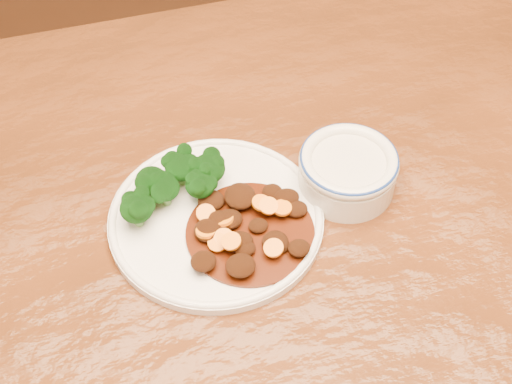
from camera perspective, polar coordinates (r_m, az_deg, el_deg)
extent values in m
cube|color=#5E2C10|center=(0.77, 4.97, -5.03)|extent=(1.55, 0.98, 0.04)
cylinder|color=white|center=(0.77, -3.21, -2.20)|extent=(0.23, 0.23, 0.01)
torus|color=white|center=(0.77, -3.23, -1.96)|extent=(0.23, 0.23, 0.01)
cylinder|color=#689E51|center=(0.78, -7.18, -0.51)|extent=(0.01, 0.01, 0.01)
ellipsoid|color=black|center=(0.76, -7.31, 0.32)|extent=(0.03, 0.03, 0.03)
cylinder|color=#689E51|center=(0.78, -4.42, -0.27)|extent=(0.01, 0.01, 0.01)
ellipsoid|color=black|center=(0.76, -4.50, 0.56)|extent=(0.03, 0.03, 0.03)
cylinder|color=#689E51|center=(0.79, -5.89, 1.15)|extent=(0.01, 0.01, 0.01)
ellipsoid|color=black|center=(0.78, -5.99, 2.06)|extent=(0.04, 0.04, 0.03)
cylinder|color=#689E51|center=(0.79, -3.75, 0.97)|extent=(0.01, 0.01, 0.01)
ellipsoid|color=black|center=(0.78, -3.82, 1.88)|extent=(0.04, 0.04, 0.03)
cylinder|color=#689E51|center=(0.79, -8.23, 0.02)|extent=(0.01, 0.01, 0.01)
ellipsoid|color=black|center=(0.77, -8.38, 0.89)|extent=(0.03, 0.03, 0.03)
cylinder|color=#689E51|center=(0.76, -9.36, -2.15)|extent=(0.01, 0.01, 0.01)
ellipsoid|color=black|center=(0.75, -9.54, -1.29)|extent=(0.04, 0.04, 0.03)
cylinder|color=#401406|center=(0.75, -0.47, -3.27)|extent=(0.14, 0.14, 0.00)
ellipsoid|color=black|center=(0.77, 2.41, -0.46)|extent=(0.03, 0.02, 0.01)
ellipsoid|color=black|center=(0.74, -3.92, -3.08)|extent=(0.03, 0.03, 0.01)
ellipsoid|color=black|center=(0.77, -3.62, -0.69)|extent=(0.03, 0.03, 0.01)
ellipsoid|color=black|center=(0.75, -2.15, -2.19)|extent=(0.03, 0.03, 0.01)
ellipsoid|color=black|center=(0.71, -1.24, -5.91)|extent=(0.03, 0.03, 0.02)
ellipsoid|color=black|center=(0.77, 1.71, -0.57)|extent=(0.02, 0.02, 0.01)
ellipsoid|color=black|center=(0.73, 3.46, -4.49)|extent=(0.02, 0.02, 0.01)
ellipsoid|color=black|center=(0.73, -1.38, -4.00)|extent=(0.03, 0.02, 0.01)
ellipsoid|color=black|center=(0.76, 3.26, -1.37)|extent=(0.02, 0.02, 0.01)
ellipsoid|color=black|center=(0.76, 2.02, -1.36)|extent=(0.02, 0.02, 0.01)
ellipsoid|color=black|center=(0.73, 1.71, -4.20)|extent=(0.03, 0.02, 0.01)
ellipsoid|color=black|center=(0.73, -0.92, -4.54)|extent=(0.02, 0.02, 0.01)
ellipsoid|color=black|center=(0.75, 0.18, -2.70)|extent=(0.02, 0.02, 0.01)
ellipsoid|color=black|center=(0.72, -4.23, -5.55)|extent=(0.03, 0.03, 0.01)
ellipsoid|color=black|center=(0.76, -1.29, -0.34)|extent=(0.03, 0.04, 0.02)
ellipsoid|color=black|center=(0.73, 1.56, -4.01)|extent=(0.03, 0.03, 0.01)
ellipsoid|color=black|center=(0.77, 1.32, 0.00)|extent=(0.02, 0.02, 0.01)
ellipsoid|color=black|center=(0.74, -3.38, -2.80)|extent=(0.02, 0.02, 0.01)
ellipsoid|color=black|center=(0.75, -2.99, -2.22)|extent=(0.02, 0.02, 0.01)
cylinder|color=orange|center=(0.73, -3.08, -4.05)|extent=(0.03, 0.03, 0.01)
cylinder|color=orange|center=(0.75, 0.43, -0.88)|extent=(0.03, 0.03, 0.01)
cylinder|color=orange|center=(0.72, 1.41, -4.49)|extent=(0.02, 0.02, 0.01)
cylinder|color=orange|center=(0.75, 1.01, -1.11)|extent=(0.03, 0.03, 0.01)
cylinder|color=orange|center=(0.73, -2.60, -3.67)|extent=(0.02, 0.02, 0.01)
cylinder|color=orange|center=(0.75, 2.10, -1.28)|extent=(0.02, 0.02, 0.00)
cylinder|color=orange|center=(0.72, -2.00, -3.96)|extent=(0.02, 0.02, 0.01)
cylinder|color=orange|center=(0.74, -4.05, -3.16)|extent=(0.03, 0.03, 0.01)
cylinder|color=orange|center=(0.75, -2.56, -2.22)|extent=(0.03, 0.03, 0.01)
cylinder|color=orange|center=(0.75, -4.04, -1.71)|extent=(0.03, 0.03, 0.01)
cylinder|color=silver|center=(0.80, 7.28, 1.29)|extent=(0.11, 0.11, 0.04)
cylinder|color=silver|center=(0.78, 7.43, 2.31)|extent=(0.08, 0.08, 0.01)
torus|color=silver|center=(0.78, 7.46, 2.49)|extent=(0.11, 0.11, 0.01)
torus|color=navy|center=(0.78, 7.48, 2.67)|extent=(0.11, 0.11, 0.01)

